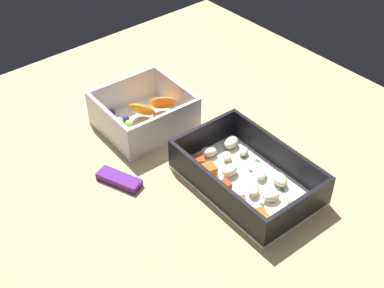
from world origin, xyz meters
TOP-DOWN VIEW (x-y plane):
  - table_surface at (0.00, 0.00)cm, footprint 80.00×80.00cm
  - pasta_container at (-12.63, -1.41)cm, footprint 21.33×13.97cm
  - fruit_bowl at (8.64, 1.49)cm, footprint 13.87×14.74cm
  - candy_bar at (-0.24, 12.65)cm, footprint 7.40×4.75cm

SIDE VIEW (x-z plane):
  - table_surface at x=0.00cm, z-range 0.00..2.00cm
  - candy_bar at x=-0.24cm, z-range 2.00..3.20cm
  - pasta_container at x=-12.63cm, z-range 0.99..6.30cm
  - fruit_bowl at x=8.64cm, z-range 1.08..7.35cm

